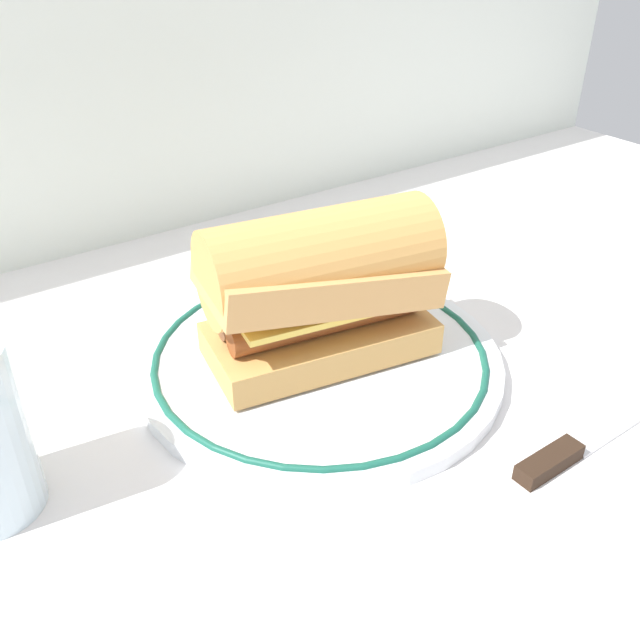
% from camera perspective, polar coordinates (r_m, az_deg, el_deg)
% --- Properties ---
extents(ground_plane, '(1.50, 1.50, 0.00)m').
position_cam_1_polar(ground_plane, '(0.55, 0.95, -5.75)').
color(ground_plane, silver).
extents(plate, '(0.30, 0.30, 0.01)m').
position_cam_1_polar(plate, '(0.57, -0.00, -3.18)').
color(plate, white).
rests_on(plate, ground_plane).
extents(sausage_sandwich, '(0.19, 0.12, 0.12)m').
position_cam_1_polar(sausage_sandwich, '(0.53, 0.00, 2.98)').
color(sausage_sandwich, tan).
rests_on(sausage_sandwich, plate).
extents(butter_knife, '(0.14, 0.02, 0.01)m').
position_cam_1_polar(butter_knife, '(0.52, 20.32, -9.73)').
color(butter_knife, silver).
rests_on(butter_knife, ground_plane).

